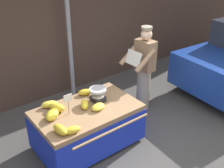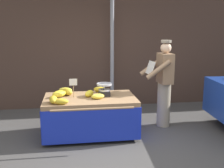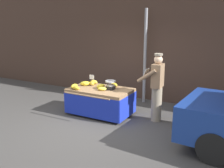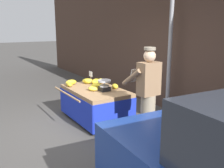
% 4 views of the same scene
% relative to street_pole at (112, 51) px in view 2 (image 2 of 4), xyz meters
% --- Properties ---
extents(ground_plane, '(60.00, 60.00, 0.00)m').
position_rel_street_pole_xyz_m(ground_plane, '(-0.24, -2.37, -1.42)').
color(ground_plane, '#423F3D').
extents(back_wall, '(16.00, 0.24, 3.68)m').
position_rel_street_pole_xyz_m(back_wall, '(-0.24, 0.42, 0.42)').
color(back_wall, '#473328').
rests_on(back_wall, ground).
extents(street_pole, '(0.09, 0.09, 2.83)m').
position_rel_street_pole_xyz_m(street_pole, '(0.00, 0.00, 0.00)').
color(street_pole, gray).
rests_on(street_pole, ground).
extents(banana_cart, '(1.67, 1.21, 0.71)m').
position_rel_street_pole_xyz_m(banana_cart, '(-0.64, -1.57, -0.90)').
color(banana_cart, '#93704C').
rests_on(banana_cart, ground).
extents(weighing_scale, '(0.28, 0.28, 0.23)m').
position_rel_street_pole_xyz_m(weighing_scale, '(-0.36, -1.49, -0.59)').
color(weighing_scale, black).
rests_on(weighing_scale, banana_cart).
extents(price_sign, '(0.14, 0.01, 0.34)m').
position_rel_street_pole_xyz_m(price_sign, '(-0.93, -1.52, -0.46)').
color(price_sign, '#997A51').
rests_on(price_sign, banana_cart).
extents(banana_bunch_0, '(0.16, 0.29, 0.12)m').
position_rel_street_pole_xyz_m(banana_bunch_0, '(-1.26, -1.87, -0.64)').
color(banana_bunch_0, gold).
rests_on(banana_bunch_0, banana_cart).
extents(banana_bunch_1, '(0.23, 0.27, 0.12)m').
position_rel_street_pole_xyz_m(banana_bunch_1, '(-0.64, -1.52, -0.64)').
color(banana_bunch_1, yellow).
rests_on(banana_bunch_1, banana_cart).
extents(banana_bunch_2, '(0.27, 0.21, 0.09)m').
position_rel_street_pole_xyz_m(banana_bunch_2, '(-0.51, -1.69, -0.66)').
color(banana_bunch_2, yellow).
rests_on(banana_bunch_2, banana_cart).
extents(banana_bunch_3, '(0.26, 0.30, 0.13)m').
position_rel_street_pole_xyz_m(banana_bunch_3, '(-1.04, -1.34, -0.64)').
color(banana_bunch_3, gold).
rests_on(banana_bunch_3, banana_cart).
extents(banana_bunch_4, '(0.32, 0.31, 0.12)m').
position_rel_street_pole_xyz_m(banana_bunch_4, '(-1.18, -1.47, -0.64)').
color(banana_bunch_4, yellow).
rests_on(banana_bunch_4, banana_cart).
extents(banana_bunch_5, '(0.27, 0.22, 0.10)m').
position_rel_street_pole_xyz_m(banana_bunch_5, '(-0.42, -1.19, -0.65)').
color(banana_bunch_5, gold).
rests_on(banana_bunch_5, banana_cart).
extents(banana_bunch_6, '(0.29, 0.20, 0.11)m').
position_rel_street_pole_xyz_m(banana_bunch_6, '(-1.08, -1.17, -0.65)').
color(banana_bunch_6, yellow).
rests_on(banana_bunch_6, banana_cart).
extents(banana_bunch_7, '(0.26, 0.17, 0.10)m').
position_rel_street_pole_xyz_m(banana_bunch_7, '(-1.13, -1.97, -0.65)').
color(banana_bunch_7, gold).
rests_on(banana_bunch_7, banana_cart).
extents(vendor_person, '(0.59, 0.53, 1.71)m').
position_rel_street_pole_xyz_m(vendor_person, '(0.84, -1.30, -0.54)').
color(vendor_person, gray).
rests_on(vendor_person, ground).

